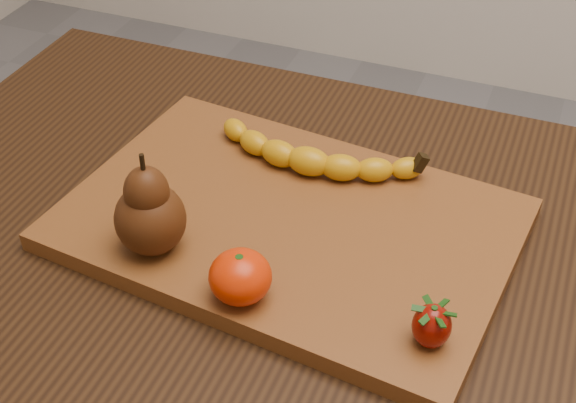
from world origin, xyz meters
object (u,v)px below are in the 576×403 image
at_px(table, 302,328).
at_px(cutting_board, 288,224).
at_px(mandarin, 240,277).
at_px(pear, 148,203).

distance_m(table, cutting_board, 0.12).
relative_size(table, cutting_board, 2.22).
xyz_separation_m(table, cutting_board, (-0.03, 0.04, 0.11)).
bearing_deg(cutting_board, mandarin, -83.04).
bearing_deg(pear, table, 21.16).
relative_size(cutting_board, mandarin, 7.80).
xyz_separation_m(table, mandarin, (-0.03, -0.08, 0.14)).
bearing_deg(table, cutting_board, 129.63).
xyz_separation_m(pear, mandarin, (0.11, -0.03, -0.03)).
height_order(cutting_board, pear, pear).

